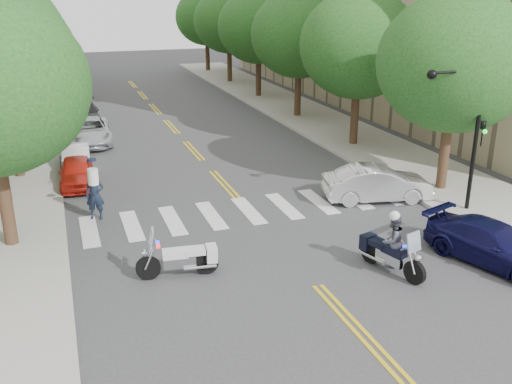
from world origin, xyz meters
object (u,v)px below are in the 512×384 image
motorcycle_police (391,245)px  convertible (377,184)px  officer_standing (95,195)px  sedan_blue (494,244)px  motorcycle_parked (185,259)px

motorcycle_police → convertible: 6.45m
officer_standing → sedan_blue: size_ratio=0.42×
motorcycle_police → officer_standing: (-8.34, 7.55, 0.06)m
motorcycle_parked → officer_standing: (-2.21, 5.68, 0.40)m
motorcycle_police → convertible: bearing=-133.6°
officer_standing → sedan_blue: (11.82, -8.16, -0.31)m
officer_standing → sedan_blue: officer_standing is taller
convertible → officer_standing: bearing=93.6°
motorcycle_parked → sedan_blue: motorcycle_parked is taller
motorcycle_police → officer_standing: 11.25m
motorcycle_police → motorcycle_parked: 6.42m
motorcycle_parked → sedan_blue: (9.61, -2.48, 0.09)m
officer_standing → convertible: bearing=5.9°
convertible → motorcycle_police: bearing=165.5°
motorcycle_police → motorcycle_parked: size_ratio=0.97×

